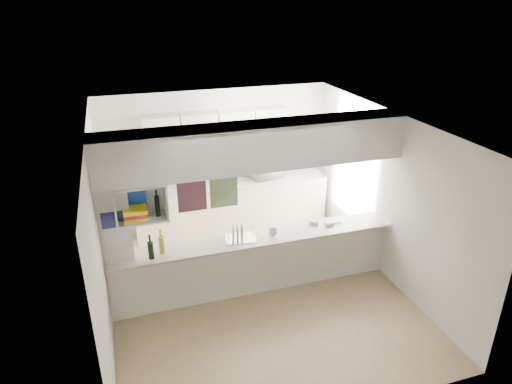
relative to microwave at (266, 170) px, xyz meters
name	(u,v)px	position (x,y,z in m)	size (l,w,h in m)	color
floor	(256,290)	(-0.88, -2.14, -1.07)	(4.80, 4.80, 0.00)	#977C58
ceiling	(256,124)	(-0.88, -2.14, 1.53)	(4.80, 4.80, 0.00)	white
wall_back	(217,159)	(-0.88, 0.26, 0.23)	(4.20, 4.20, 0.00)	silver
wall_left	(100,236)	(-2.98, -2.14, 0.23)	(4.80, 4.80, 0.00)	silver
wall_right	(386,195)	(1.22, -2.14, 0.23)	(4.80, 4.80, 0.00)	silver
servery_partition	(244,192)	(-1.05, -2.14, 0.58)	(4.20, 0.50, 2.60)	silver
cubby_shelf	(139,204)	(-2.45, -2.20, 0.64)	(0.65, 0.35, 0.50)	white
kitchen_run	(229,187)	(-0.72, 0.00, -0.25)	(3.60, 0.63, 2.24)	beige
microwave	(266,170)	(0.00, 0.00, 0.00)	(0.56, 0.38, 0.31)	white
bowl	(265,161)	(-0.02, -0.01, 0.19)	(0.27, 0.27, 0.07)	navy
dish_rack	(240,233)	(-1.10, -2.11, -0.06)	(0.47, 0.38, 0.23)	silver
cup	(273,232)	(-0.64, -2.17, -0.09)	(0.13, 0.13, 0.10)	white
wine_bottles	(156,247)	(-2.29, -2.21, -0.02)	(0.23, 0.16, 0.37)	black
plastic_tubs	(321,223)	(0.18, -2.06, -0.12)	(0.49, 0.22, 0.07)	silver
utensil_jar	(180,184)	(-1.63, 0.01, -0.09)	(0.09, 0.09, 0.13)	black
knife_block	(220,177)	(-0.88, 0.04, -0.05)	(0.10, 0.08, 0.20)	brown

